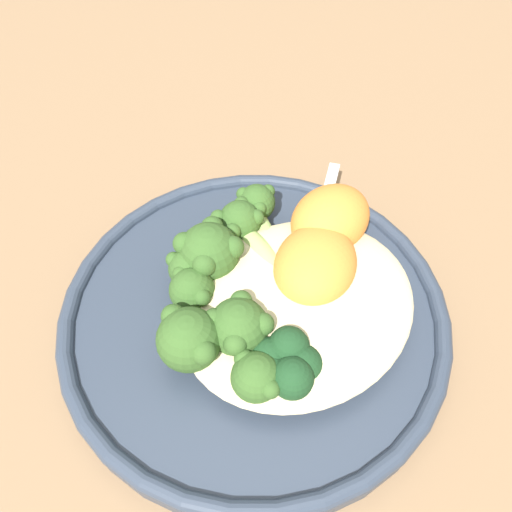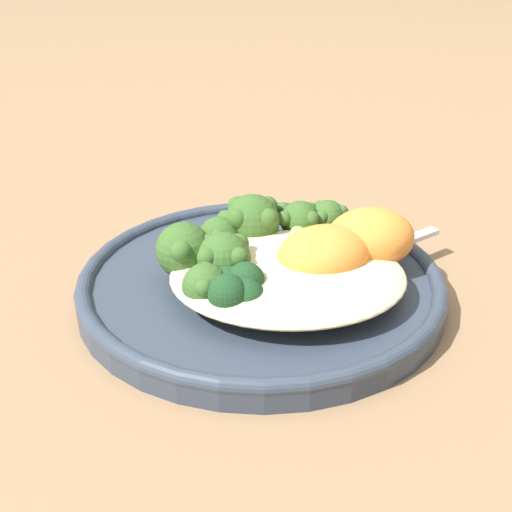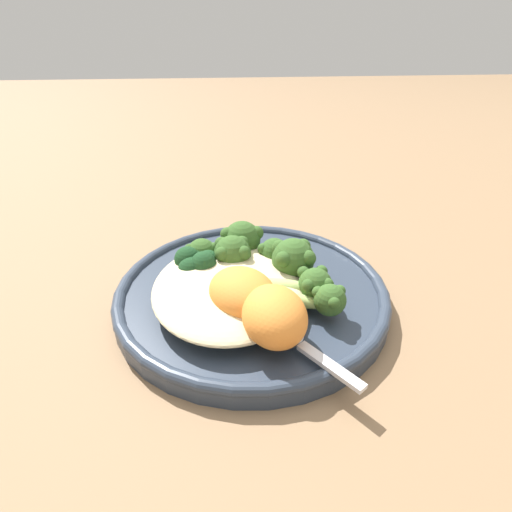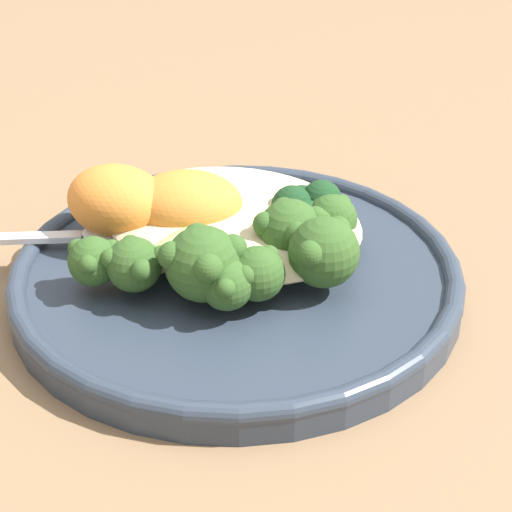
{
  "view_description": "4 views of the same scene",
  "coord_description": "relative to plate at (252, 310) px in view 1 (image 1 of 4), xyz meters",
  "views": [
    {
      "loc": [
        0.14,
        0.15,
        0.31
      ],
      "look_at": [
        0.0,
        -0.02,
        0.05
      ],
      "focal_mm": 35.0,
      "sensor_mm": 36.0,
      "label": 1
    },
    {
      "loc": [
        0.03,
        0.46,
        0.27
      ],
      "look_at": [
        0.02,
        0.01,
        0.04
      ],
      "focal_mm": 50.0,
      "sensor_mm": 36.0,
      "label": 2
    },
    {
      "loc": [
        -0.31,
        0.03,
        0.25
      ],
      "look_at": [
        0.01,
        -0.0,
        0.06
      ],
      "focal_mm": 28.0,
      "sensor_mm": 36.0,
      "label": 3
    },
    {
      "loc": [
        0.26,
        -0.36,
        0.29
      ],
      "look_at": [
        0.04,
        -0.01,
        0.03
      ],
      "focal_mm": 60.0,
      "sensor_mm": 36.0,
      "label": 4
    }
  ],
  "objects": [
    {
      "name": "kale_tuft",
      "position": [
        0.02,
        0.06,
        0.03
      ],
      "size": [
        0.05,
        0.05,
        0.03
      ],
      "color": "#193D1E",
      "rests_on": "plate"
    },
    {
      "name": "spoon",
      "position": [
        -0.09,
        -0.02,
        0.01
      ],
      "size": [
        0.09,
        0.07,
        0.01
      ],
      "rotation": [
        0.0,
        0.0,
        3.77
      ],
      "color": "silver",
      "rests_on": "plate"
    },
    {
      "name": "broccoli_stalk_1",
      "position": [
        -0.03,
        -0.03,
        0.02
      ],
      "size": [
        0.04,
        0.1,
        0.03
      ],
      "rotation": [
        0.0,
        0.0,
        4.57
      ],
      "color": "#9EBC66",
      "rests_on": "plate"
    },
    {
      "name": "broccoli_stalk_7",
      "position": [
        0.02,
        0.04,
        0.02
      ],
      "size": [
        0.1,
        0.08,
        0.03
      ],
      "rotation": [
        0.0,
        0.0,
        6.88
      ],
      "color": "#9EBC66",
      "rests_on": "plate"
    },
    {
      "name": "sweet_potato_chunk_0",
      "position": [
        -0.04,
        0.01,
        0.03
      ],
      "size": [
        0.09,
        0.08,
        0.04
      ],
      "primitive_type": "ellipsoid",
      "rotation": [
        0.0,
        0.0,
        0.5
      ],
      "color": "orange",
      "rests_on": "plate"
    },
    {
      "name": "broccoli_stalk_2",
      "position": [
        0.0,
        -0.04,
        0.03
      ],
      "size": [
        0.07,
        0.1,
        0.04
      ],
      "rotation": [
        0.0,
        0.0,
        5.23
      ],
      "color": "#9EBC66",
      "rests_on": "plate"
    },
    {
      "name": "quinoa_mound",
      "position": [
        -0.01,
        0.03,
        0.02
      ],
      "size": [
        0.17,
        0.14,
        0.02
      ],
      "primitive_type": "ellipsoid",
      "color": "beige",
      "rests_on": "plate"
    },
    {
      "name": "sweet_potato_chunk_1",
      "position": [
        -0.08,
        -0.01,
        0.03
      ],
      "size": [
        0.07,
        0.06,
        0.04
      ],
      "primitive_type": "ellipsoid",
      "rotation": [
        0.0,
        0.0,
        3.26
      ],
      "color": "orange",
      "rests_on": "plate"
    },
    {
      "name": "plate",
      "position": [
        0.0,
        0.0,
        0.0
      ],
      "size": [
        0.27,
        0.27,
        0.02
      ],
      "color": "#2D3847",
      "rests_on": "ground_plane"
    },
    {
      "name": "broccoli_stalk_4",
      "position": [
        0.02,
        -0.01,
        0.02
      ],
      "size": [
        0.09,
        0.07,
        0.03
      ],
      "rotation": [
        0.0,
        0.0,
        5.71
      ],
      "color": "#9EBC66",
      "rests_on": "plate"
    },
    {
      "name": "broccoli_stalk_6",
      "position": [
        0.02,
        0.02,
        0.03
      ],
      "size": [
        0.09,
        0.04,
        0.04
      ],
      "rotation": [
        0.0,
        0.0,
        6.48
      ],
      "color": "#9EBC66",
      "rests_on": "plate"
    },
    {
      "name": "broccoli_stalk_5",
      "position": [
        0.04,
        0.01,
        0.03
      ],
      "size": [
        0.11,
        0.05,
        0.04
      ],
      "rotation": [
        0.0,
        0.0,
        6.25
      ],
      "color": "#9EBC66",
      "rests_on": "plate"
    },
    {
      "name": "ground_plane",
      "position": [
        -0.02,
        0.0,
        -0.01
      ],
      "size": [
        4.0,
        4.0,
        0.0
      ],
      "primitive_type": "plane",
      "color": "#846647"
    },
    {
      "name": "broccoli_stalk_3",
      "position": [
        0.01,
        -0.03,
        0.02
      ],
      "size": [
        0.08,
        0.09,
        0.03
      ],
      "rotation": [
        0.0,
        0.0,
        5.43
      ],
      "color": "#9EBC66",
      "rests_on": "plate"
    },
    {
      "name": "broccoli_stalk_0",
      "position": [
        -0.05,
        -0.04,
        0.02
      ],
      "size": [
        0.06,
        0.11,
        0.03
      ],
      "rotation": [
        0.0,
        0.0,
        4.29
      ],
      "color": "#9EBC66",
      "rests_on": "plate"
    }
  ]
}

